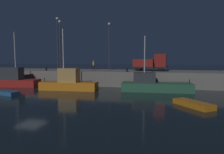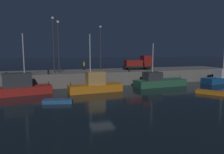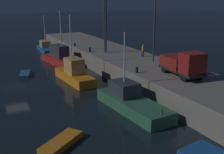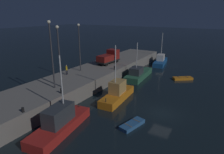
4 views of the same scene
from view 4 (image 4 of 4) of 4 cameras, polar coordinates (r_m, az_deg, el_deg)
ground_plane at (r=25.80m, az=14.13°, el=-10.18°), size 320.00×320.00×0.00m
pier_quay at (r=32.19m, az=-11.41°, el=-2.09°), size 57.78×7.81×2.22m
fishing_boat_blue at (r=21.93m, az=-14.76°, el=-12.53°), size 8.51×3.75×7.98m
fishing_boat_white at (r=38.40m, az=7.56°, el=0.89°), size 8.82×3.36×6.95m
fishing_boat_orange at (r=28.43m, az=1.55°, el=-4.71°), size 7.66×2.74×7.97m
fishing_trawler_green at (r=49.89m, az=13.76°, el=4.48°), size 8.36×3.58×7.60m
rowboat_white_mid at (r=22.52m, az=5.84°, el=-13.47°), size 3.37×1.87×0.47m
dinghy_red_small at (r=39.63m, az=19.69°, el=-0.36°), size 3.17×3.61×0.48m
lamp_post_west at (r=26.80m, az=-17.03°, el=7.32°), size 0.44×0.44×8.88m
lamp_post_east at (r=26.95m, az=-14.98°, el=6.84°), size 0.44×0.44×8.25m
lamp_post_central at (r=34.53m, az=-9.38°, el=9.36°), size 0.44×0.44×8.08m
utility_truck at (r=40.06m, az=-0.89°, el=5.74°), size 5.60×2.54×2.65m
dockworker at (r=33.38m, az=-12.95°, el=2.19°), size 0.43×0.34×1.62m
bollard_west at (r=22.47m, az=-24.28°, el=-8.63°), size 0.28×0.28×0.50m
bollard_central at (r=25.92m, az=-14.37°, el=-3.89°), size 0.28×0.28×0.64m
bollard_east at (r=35.83m, az=0.77°, el=2.69°), size 0.28×0.28×0.62m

